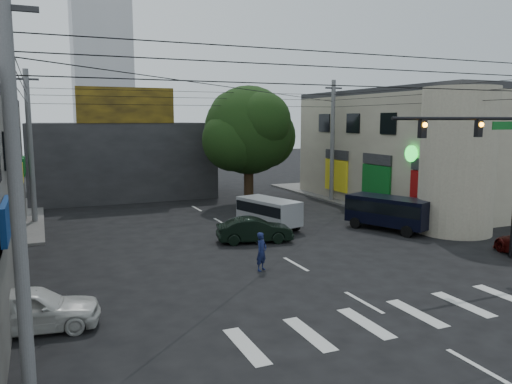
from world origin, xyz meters
TOP-DOWN VIEW (x-y plane):
  - ground at (0.00, 0.00)m, footprint 160.00×160.00m
  - sidewalk_far_right at (18.00, 18.00)m, footprint 16.00×16.00m
  - building_right at (18.00, 13.00)m, footprint 14.00×18.00m
  - corner_column at (11.00, 4.00)m, footprint 4.00×4.00m
  - building_far at (-4.00, 26.00)m, footprint 14.00×10.00m
  - billboard at (-4.00, 21.10)m, footprint 7.00×0.30m
  - tower_distant at (0.00, 70.00)m, footprint 9.00×9.00m
  - street_tree at (4.00, 17.00)m, footprint 6.40×6.40m
  - traffic_gantry at (7.82, -1.00)m, footprint 7.10×0.35m
  - utility_pole_near_left at (-10.50, -4.50)m, footprint 0.32×0.32m
  - utility_pole_far_left at (-10.50, 16.00)m, footprint 0.32×0.32m
  - utility_pole_far_right at (10.50, 16.00)m, footprint 0.32×0.32m
  - dark_sedan at (-0.08, 6.38)m, footprint 2.97×4.43m
  - white_compact at (-10.50, -1.00)m, footprint 2.72×4.44m
  - silver_minivan at (1.93, 9.00)m, footprint 4.89×3.76m
  - navy_van at (8.05, 5.94)m, footprint 6.03×5.16m
  - traffic_officer at (-1.73, 1.79)m, footprint 0.95×0.93m

SIDE VIEW (x-z plane):
  - ground at x=0.00m, z-range 0.00..0.00m
  - sidewalk_far_right at x=18.00m, z-range 0.00..0.15m
  - dark_sedan at x=-0.08m, z-range 0.00..1.27m
  - white_compact at x=-10.50m, z-range 0.00..1.36m
  - traffic_officer at x=-1.73m, z-range 0.00..1.62m
  - silver_minivan at x=1.93m, z-range 0.00..1.73m
  - navy_van at x=8.05m, z-range 0.00..1.91m
  - building_far at x=-4.00m, z-range 0.00..6.00m
  - building_right at x=18.00m, z-range 0.00..8.00m
  - corner_column at x=11.00m, z-range 0.00..8.00m
  - utility_pole_near_left at x=-10.50m, z-range 0.00..9.20m
  - utility_pole_far_left at x=-10.50m, z-range 0.00..9.20m
  - utility_pole_far_right at x=10.50m, z-range 0.00..9.20m
  - traffic_gantry at x=7.82m, z-range 1.23..8.43m
  - street_tree at x=4.00m, z-range 1.12..9.82m
  - billboard at x=-4.00m, z-range 6.00..8.60m
  - tower_distant at x=0.00m, z-range 0.00..44.00m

